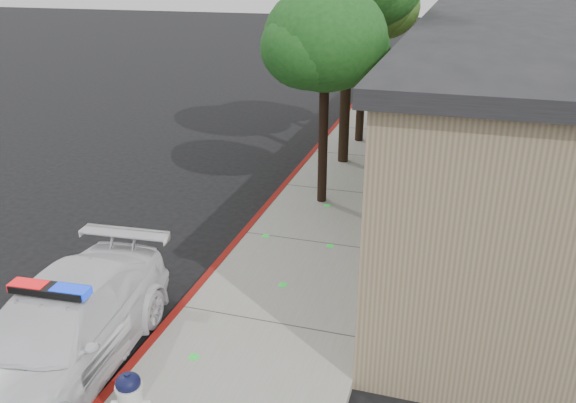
{
  "coord_description": "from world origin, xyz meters",
  "views": [
    {
      "loc": [
        4.16,
        -7.32,
        5.51
      ],
      "look_at": [
        1.28,
        2.25,
        1.31
      ],
      "focal_mm": 35.49,
      "sensor_mm": 36.0,
      "label": 1
    }
  ],
  "objects_px": {
    "police_car": "(58,333)",
    "street_tree_near": "(326,43)",
    "clapboard_building": "(557,102)",
    "fire_hydrant": "(131,402)",
    "street_tree_far": "(367,1)"
  },
  "relations": [
    {
      "from": "police_car",
      "to": "street_tree_near",
      "type": "distance_m",
      "value": 8.04
    },
    {
      "from": "clapboard_building",
      "to": "street_tree_far",
      "type": "distance_m",
      "value": 6.13
    },
    {
      "from": "street_tree_near",
      "to": "fire_hydrant",
      "type": "bearing_deg",
      "value": -93.59
    },
    {
      "from": "police_car",
      "to": "clapboard_building",
      "type": "bearing_deg",
      "value": 50.53
    },
    {
      "from": "street_tree_near",
      "to": "street_tree_far",
      "type": "distance_m",
      "value": 5.39
    },
    {
      "from": "street_tree_near",
      "to": "clapboard_building",
      "type": "bearing_deg",
      "value": 34.94
    },
    {
      "from": "fire_hydrant",
      "to": "street_tree_near",
      "type": "bearing_deg",
      "value": 69.53
    },
    {
      "from": "police_car",
      "to": "street_tree_far",
      "type": "relative_size",
      "value": 0.82
    },
    {
      "from": "clapboard_building",
      "to": "police_car",
      "type": "bearing_deg",
      "value": -125.0
    },
    {
      "from": "street_tree_near",
      "to": "street_tree_far",
      "type": "xyz_separation_m",
      "value": [
        -0.01,
        5.35,
        0.59
      ]
    },
    {
      "from": "clapboard_building",
      "to": "fire_hydrant",
      "type": "distance_m",
      "value": 13.19
    },
    {
      "from": "police_car",
      "to": "street_tree_near",
      "type": "bearing_deg",
      "value": 68.51
    },
    {
      "from": "police_car",
      "to": "street_tree_near",
      "type": "xyz_separation_m",
      "value": [
        2.16,
        7.04,
        3.22
      ]
    },
    {
      "from": "police_car",
      "to": "street_tree_near",
      "type": "height_order",
      "value": "street_tree_near"
    },
    {
      "from": "clapboard_building",
      "to": "street_tree_near",
      "type": "height_order",
      "value": "street_tree_near"
    }
  ]
}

